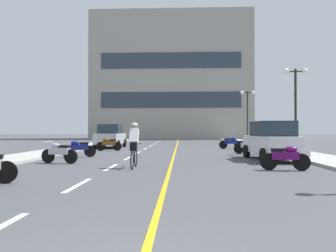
{
  "coord_description": "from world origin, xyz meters",
  "views": [
    {
      "loc": [
        0.67,
        -2.51,
        1.44
      ],
      "look_at": [
        -0.24,
        19.95,
        1.66
      ],
      "focal_mm": 35.68,
      "sensor_mm": 36.0,
      "label": 1
    }
  ],
  "objects": [
    {
      "name": "motorcycle_3",
      "position": [
        4.3,
        9.32,
        0.47
      ],
      "size": [
        1.7,
        0.6,
        0.92
      ],
      "color": "black",
      "rests_on": "ground"
    },
    {
      "name": "motorcycle_7",
      "position": [
        -4.21,
        19.67,
        0.47
      ],
      "size": [
        1.69,
        0.62,
        0.92
      ],
      "color": "black",
      "rests_on": "ground"
    },
    {
      "name": "street_lamp_far",
      "position": [
        7.35,
        31.51,
        3.93
      ],
      "size": [
        1.46,
        0.36,
        5.22
      ],
      "color": "black",
      "rests_on": "curb_right"
    },
    {
      "name": "ground_plane",
      "position": [
        0.0,
        21.0,
        0.0
      ],
      "size": [
        140.0,
        140.0,
        0.0
      ],
      "primitive_type": "plane",
      "color": "#47474C"
    },
    {
      "name": "motorcycle_6",
      "position": [
        4.59,
        17.12,
        0.47
      ],
      "size": [
        1.69,
        0.6,
        0.92
      ],
      "color": "black",
      "rests_on": "ground"
    },
    {
      "name": "lane_dash_3",
      "position": [
        -2.0,
        14.0,
        0.0
      ],
      "size": [
        0.14,
        2.2,
        0.01
      ],
      "primitive_type": "cube",
      "color": "silver",
      "rests_on": "ground"
    },
    {
      "name": "lane_dash_10",
      "position": [
        -2.0,
        42.0,
        0.0
      ],
      "size": [
        0.14,
        2.2,
        0.01
      ],
      "primitive_type": "cube",
      "color": "silver",
      "rests_on": "ground"
    },
    {
      "name": "parked_car_near",
      "position": [
        4.93,
        13.33,
        0.92
      ],
      "size": [
        2.15,
        4.31,
        1.82
      ],
      "color": "black",
      "rests_on": "ground"
    },
    {
      "name": "office_building",
      "position": [
        -0.89,
        48.18,
        9.41
      ],
      "size": [
        23.82,
        6.48,
        18.83
      ],
      "color": "#9E998E",
      "rests_on": "ground"
    },
    {
      "name": "lane_dash_5",
      "position": [
        -2.0,
        22.0,
        0.0
      ],
      "size": [
        0.14,
        2.2,
        0.01
      ],
      "primitive_type": "cube",
      "color": "silver",
      "rests_on": "ground"
    },
    {
      "name": "lane_dash_11",
      "position": [
        -2.0,
        46.0,
        0.0
      ],
      "size": [
        0.14,
        2.2,
        0.01
      ],
      "primitive_type": "cube",
      "color": "silver",
      "rests_on": "ground"
    },
    {
      "name": "lane_dash_2",
      "position": [
        -2.0,
        10.0,
        0.0
      ],
      "size": [
        0.14,
        2.2,
        0.01
      ],
      "primitive_type": "cube",
      "color": "silver",
      "rests_on": "ground"
    },
    {
      "name": "lane_dash_8",
      "position": [
        -2.0,
        34.0,
        0.0
      ],
      "size": [
        0.14,
        2.2,
        0.01
      ],
      "primitive_type": "cube",
      "color": "silver",
      "rests_on": "ground"
    },
    {
      "name": "lane_dash_9",
      "position": [
        -2.0,
        38.0,
        0.0
      ],
      "size": [
        0.14,
        2.2,
        0.01
      ],
      "primitive_type": "cube",
      "color": "silver",
      "rests_on": "ground"
    },
    {
      "name": "lane_dash_4",
      "position": [
        -2.0,
        18.0,
        0.0
      ],
      "size": [
        0.14,
        2.2,
        0.01
      ],
      "primitive_type": "cube",
      "color": "silver",
      "rests_on": "ground"
    },
    {
      "name": "cyclist_rider",
      "position": [
        -1.1,
        9.87,
        0.89
      ],
      "size": [
        0.42,
        1.77,
        1.71
      ],
      "color": "black",
      "rests_on": "ground"
    },
    {
      "name": "curb_right",
      "position": [
        7.2,
        24.0,
        0.06
      ],
      "size": [
        2.4,
        72.0,
        0.12
      ],
      "primitive_type": "cube",
      "color": "#A8A8A3",
      "rests_on": "ground"
    },
    {
      "name": "curb_left",
      "position": [
        -7.2,
        24.0,
        0.06
      ],
      "size": [
        2.4,
        72.0,
        0.12
      ],
      "primitive_type": "cube",
      "color": "#A8A8A3",
      "rests_on": "ground"
    },
    {
      "name": "lane_dash_6",
      "position": [
        -2.0,
        26.0,
        0.0
      ],
      "size": [
        0.14,
        2.2,
        0.01
      ],
      "primitive_type": "cube",
      "color": "silver",
      "rests_on": "ground"
    },
    {
      "name": "parked_car_mid",
      "position": [
        -4.85,
        23.21,
        0.92
      ],
      "size": [
        1.93,
        4.2,
        1.82
      ],
      "color": "black",
      "rests_on": "ground"
    },
    {
      "name": "motorcycle_4",
      "position": [
        -4.51,
        11.4,
        0.47
      ],
      "size": [
        1.68,
        0.67,
        0.92
      ],
      "color": "black",
      "rests_on": "ground"
    },
    {
      "name": "motorcycle_5",
      "position": [
        -4.61,
        14.45,
        0.47
      ],
      "size": [
        1.63,
        0.81,
        0.92
      ],
      "color": "black",
      "rests_on": "ground"
    },
    {
      "name": "motorcycle_8",
      "position": [
        4.3,
        22.18,
        0.47
      ],
      "size": [
        1.7,
        0.6,
        0.92
      ],
      "color": "black",
      "rests_on": "ground"
    },
    {
      "name": "lane_dash_1",
      "position": [
        -2.0,
        6.0,
        0.0
      ],
      "size": [
        0.14,
        2.2,
        0.01
      ],
      "primitive_type": "cube",
      "color": "silver",
      "rests_on": "ground"
    },
    {
      "name": "lane_dash_7",
      "position": [
        -2.0,
        30.0,
        0.0
      ],
      "size": [
        0.14,
        2.2,
        0.01
      ],
      "primitive_type": "cube",
      "color": "silver",
      "rests_on": "ground"
    },
    {
      "name": "centre_line_yellow",
      "position": [
        0.25,
        24.0,
        0.0
      ],
      "size": [
        0.12,
        66.0,
        0.01
      ],
      "primitive_type": "cube",
      "color": "gold",
      "rests_on": "ground"
    },
    {
      "name": "street_lamp_mid",
      "position": [
        7.33,
        17.22,
        3.71
      ],
      "size": [
        1.46,
        0.36,
        4.88
      ],
      "color": "black",
      "rests_on": "curb_right"
    }
  ]
}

